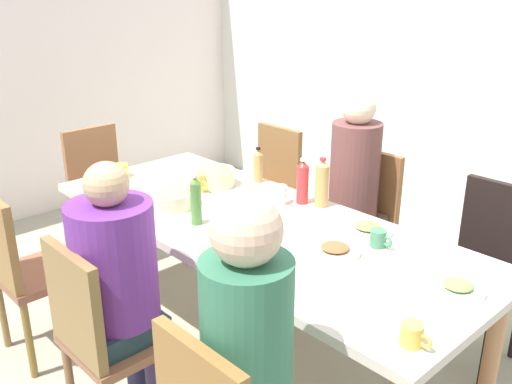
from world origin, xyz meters
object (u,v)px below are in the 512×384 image
(cup_4, at_px, (237,237))
(plate_0, at_px, (458,288))
(person_2, at_px, (118,277))
(bottle_3, at_px, (258,166))
(cup_2, at_px, (121,171))
(chair_2, at_px, (102,332))
(chair_4, at_px, (24,265))
(person_5, at_px, (250,358))
(plate_3, at_px, (243,199))
(bottle_2, at_px, (196,201))
(chair_6, at_px, (101,186))
(chair_0, at_px, (360,218))
(plate_2, at_px, (368,229))
(cup_1, at_px, (412,335))
(bottle_0, at_px, (303,182))
(chair_3, at_px, (485,262))
(cup_5, at_px, (280,195))
(bowl_0, at_px, (214,176))
(dining_table, at_px, (256,235))
(person_0, at_px, (353,184))
(plate_4, at_px, (242,227))
(cup_3, at_px, (199,183))
(bowl_1, at_px, (169,197))
(plate_1, at_px, (335,250))
(cup_0, at_px, (379,238))
(bottle_1, at_px, (322,184))
(chair_1, at_px, (268,185))

(cup_4, bearing_deg, plate_0, 21.64)
(person_2, distance_m, bottle_3, 1.22)
(cup_4, bearing_deg, cup_2, 174.52)
(chair_2, height_order, chair_4, same)
(person_5, bearing_deg, plate_3, 138.81)
(bottle_2, bearing_deg, chair_6, 170.66)
(chair_0, bearing_deg, bottle_2, -99.20)
(plate_2, bearing_deg, chair_0, 128.81)
(cup_1, distance_m, bottle_0, 1.24)
(chair_3, xyz_separation_m, person_5, (0.00, -1.59, 0.25))
(plate_3, bearing_deg, cup_2, -162.52)
(plate_2, height_order, cup_5, cup_5)
(plate_2, bearing_deg, cup_1, -44.81)
(bowl_0, bearing_deg, plate_0, -2.85)
(chair_0, height_order, cup_2, chair_0)
(chair_0, xyz_separation_m, cup_1, (1.05, -1.15, 0.27))
(cup_1, bearing_deg, bottle_2, 175.88)
(dining_table, distance_m, person_0, 0.75)
(chair_0, height_order, bottle_2, bottle_2)
(chair_0, bearing_deg, cup_4, -83.04)
(plate_3, relative_size, plate_4, 0.85)
(bowl_0, distance_m, bottle_2, 0.54)
(person_0, bearing_deg, cup_4, -82.41)
(dining_table, xyz_separation_m, cup_3, (-0.51, 0.05, 0.12))
(chair_2, relative_size, bowl_1, 3.40)
(cup_2, bearing_deg, bowl_0, 31.70)
(plate_0, xyz_separation_m, bottle_3, (-1.39, 0.29, 0.08))
(plate_1, distance_m, bottle_2, 0.69)
(chair_3, xyz_separation_m, plate_4, (-0.74, -0.95, 0.24))
(person_2, distance_m, plate_0, 1.30)
(plate_4, relative_size, bowl_0, 1.04)
(cup_0, bearing_deg, plate_2, 142.12)
(chair_2, relative_size, cup_2, 7.27)
(bowl_0, bearing_deg, dining_table, -18.51)
(cup_1, bearing_deg, plate_2, 135.19)
(chair_2, distance_m, bottle_2, 0.73)
(bottle_2, bearing_deg, plate_4, 28.43)
(bowl_0, xyz_separation_m, bottle_2, (0.36, -0.40, 0.06))
(chair_2, bearing_deg, chair_4, 180.00)
(plate_2, distance_m, cup_1, 0.86)
(chair_2, bearing_deg, plate_2, 68.90)
(plate_2, bearing_deg, chair_6, -171.48)
(bowl_1, bearing_deg, person_2, -51.62)
(chair_2, height_order, cup_1, chair_2)
(cup_5, xyz_separation_m, bottle_2, (-0.09, -0.47, 0.07))
(chair_4, distance_m, bottle_1, 1.52)
(chair_1, distance_m, cup_3, 0.87)
(person_2, distance_m, bowl_1, 0.72)
(chair_6, relative_size, plate_4, 3.74)
(plate_3, xyz_separation_m, plate_4, (0.26, -0.24, -0.00))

